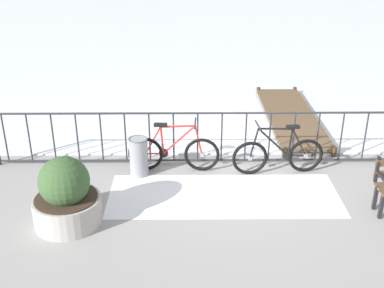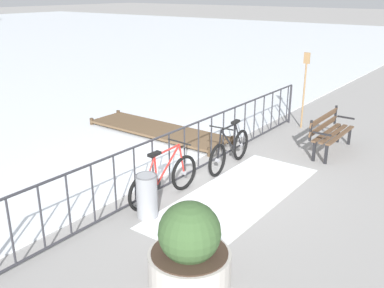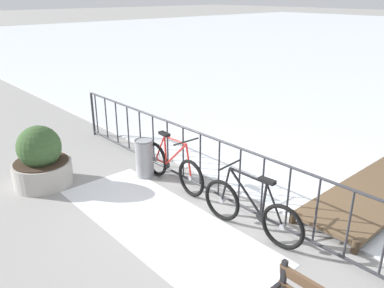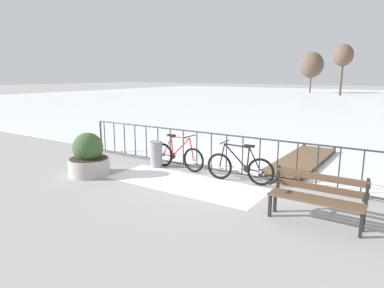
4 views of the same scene
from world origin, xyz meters
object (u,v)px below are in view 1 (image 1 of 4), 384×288
object	(u,v)px
bicycle_near_railing	(278,155)
trash_bin	(139,156)
bicycle_second	(174,152)
planter_with_shrub	(66,196)

from	to	relation	value
bicycle_near_railing	trash_bin	size ratio (longest dim) A/B	2.33
bicycle_near_railing	trash_bin	bearing A→B (deg)	-179.12
bicycle_near_railing	bicycle_second	distance (m)	1.93
bicycle_second	planter_with_shrub	bearing A→B (deg)	-132.37
planter_with_shrub	trash_bin	world-z (taller)	planter_with_shrub
planter_with_shrub	trash_bin	bearing A→B (deg)	58.71
bicycle_near_railing	bicycle_second	xyz separation A→B (m)	(-1.93, 0.13, 0.00)
bicycle_second	trash_bin	world-z (taller)	bicycle_second
bicycle_near_railing	planter_with_shrub	world-z (taller)	planter_with_shrub
bicycle_second	planter_with_shrub	distance (m)	2.36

